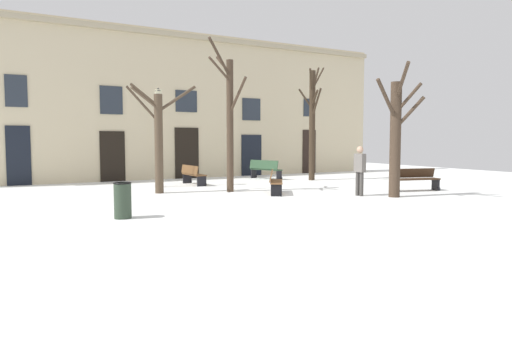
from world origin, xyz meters
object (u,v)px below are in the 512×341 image
bench_back_to_back_right (275,182)px  bench_near_lamp (193,175)px  streetlamp (159,127)px  person_by_shop_door (360,168)px  tree_right_of_center (229,119)px  bench_facing_shops (415,179)px  bench_back_to_back_left (265,169)px  tree_foreground (396,134)px  tree_left_of_center (159,137)px  litter_bin (123,200)px  tree_center (312,121)px

bench_back_to_back_right → bench_near_lamp: bench_back_to_back_right is taller
streetlamp → bench_near_lamp: streetlamp is taller
person_by_shop_door → tree_right_of_center: bearing=39.3°
bench_facing_shops → streetlamp: bearing=158.0°
bench_back_to_back_right → bench_facing_shops: bearing=-77.4°
streetlamp → bench_back_to_back_right: size_ratio=2.52×
tree_right_of_center → bench_back_to_back_right: size_ratio=3.45×
bench_near_lamp → bench_back_to_back_left: bearing=-80.2°
streetlamp → bench_near_lamp: bearing=7.9°
streetlamp → bench_back_to_back_right: 5.70m
tree_foreground → bench_back_to_back_right: size_ratio=2.71×
tree_left_of_center → person_by_shop_door: tree_left_of_center is taller
tree_right_of_center → streetlamp: tree_right_of_center is taller
bench_near_lamp → bench_facing_shops: (6.84, -6.28, 0.01)m
tree_right_of_center → litter_bin: tree_right_of_center is taller
bench_back_to_back_left → tree_right_of_center: bearing=116.2°
tree_right_of_center → bench_facing_shops: size_ratio=2.87×
tree_foreground → bench_back_to_back_left: size_ratio=2.40×
tree_foreground → tree_right_of_center: bearing=136.5°
tree_left_of_center → bench_facing_shops: 9.98m
tree_left_of_center → bench_back_to_back_left: size_ratio=2.20×
tree_center → bench_back_to_back_left: bearing=136.1°
tree_right_of_center → bench_facing_shops: 7.58m
streetlamp → bench_facing_shops: 10.57m
tree_right_of_center → tree_foreground: (4.38, -4.16, -0.60)m
tree_center → litter_bin: (-10.41, -6.46, -2.46)m
tree_right_of_center → person_by_shop_door: 5.16m
tree_foreground → bench_back_to_back_left: tree_foreground is taller
streetlamp → bench_near_lamp: (1.56, 0.22, -2.07)m
bench_back_to_back_right → person_by_shop_door: bearing=-98.5°
tree_center → person_by_shop_door: (-2.06, -5.82, -1.94)m
tree_left_of_center → bench_back_to_back_right: (3.70, -2.22, -1.63)m
tree_center → person_by_shop_door: 6.47m
streetlamp → person_by_shop_door: streetlamp is taller
bench_back_to_back_left → person_by_shop_door: (-0.35, -7.47, 0.48)m
tree_right_of_center → tree_left_of_center: (-2.50, 0.85, -0.69)m
litter_bin → bench_back_to_back_right: size_ratio=0.56×
tree_center → streetlamp: 7.53m
bench_facing_shops → tree_left_of_center: bearing=170.0°
tree_foreground → bench_facing_shops: 2.92m
bench_back_to_back_right → person_by_shop_door: 3.08m
tree_foreground → litter_bin: bearing=178.7°
tree_right_of_center → bench_back_to_back_left: size_ratio=3.05×
tree_foreground → person_by_shop_door: 1.68m
litter_bin → bench_back_to_back_left: bench_back_to_back_left is taller
bench_near_lamp → person_by_shop_door: 7.55m
litter_bin → bench_near_lamp: (4.46, 7.10, -0.01)m
tree_right_of_center → streetlamp: 3.51m
tree_foreground → bench_near_lamp: (-4.72, 7.31, -1.72)m
person_by_shop_door → bench_near_lamp: bearing=23.2°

